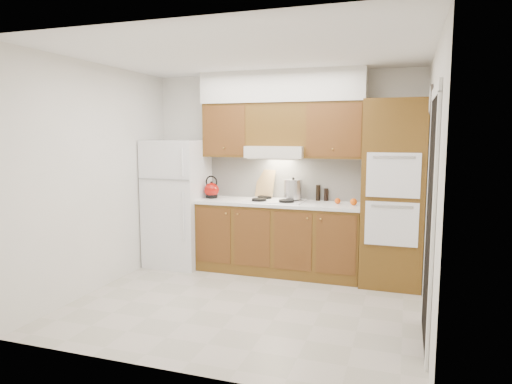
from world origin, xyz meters
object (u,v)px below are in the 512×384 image
(fridge, at_px, (178,203))
(oven_cabinet, at_px, (393,194))
(kettle, at_px, (212,190))
(stock_pot, at_px, (293,189))

(fridge, distance_m, oven_cabinet, 2.86)
(kettle, xyz_separation_m, stock_pot, (1.11, 0.09, 0.04))
(stock_pot, bearing_deg, kettle, -175.36)
(fridge, xyz_separation_m, kettle, (0.49, 0.06, 0.19))
(oven_cabinet, relative_size, kettle, 10.90)
(stock_pot, bearing_deg, fridge, -174.70)
(fridge, height_order, stock_pot, fridge)
(fridge, height_order, kettle, fridge)
(fridge, bearing_deg, kettle, 6.80)
(oven_cabinet, height_order, stock_pot, oven_cabinet)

